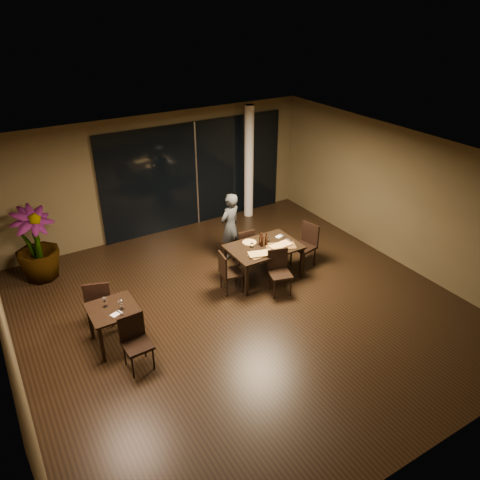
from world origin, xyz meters
name	(u,v)px	position (x,y,z in m)	size (l,w,h in m)	color
ground	(243,309)	(0.00, 0.00, 0.00)	(8.00, 8.00, 0.00)	black
wall_back	(157,175)	(0.00, 4.05, 1.50)	(8.00, 0.10, 3.00)	#493F26
wall_front	(427,386)	(0.00, -4.05, 1.50)	(8.00, 0.10, 3.00)	#493F26
wall_right	(401,197)	(4.05, 0.00, 1.50)	(0.10, 8.00, 3.00)	#493F26
ceiling	(243,161)	(0.00, 0.00, 3.02)	(8.00, 8.00, 0.04)	silver
window_panel	(196,174)	(1.00, 3.96, 1.35)	(5.00, 0.06, 2.70)	black
column	(249,163)	(2.40, 3.65, 1.50)	(0.24, 0.24, 3.00)	silver
main_table	(264,249)	(1.00, 0.80, 0.68)	(1.50, 1.00, 0.75)	black
side_table	(113,314)	(-2.40, 0.30, 0.62)	(0.80, 0.80, 0.75)	black
chair_main_far	(245,245)	(0.94, 1.48, 0.48)	(0.44, 0.44, 0.87)	black
chair_main_near	(279,269)	(0.97, 0.19, 0.51)	(0.53, 0.53, 0.92)	black
chair_main_left	(228,271)	(0.07, 0.70, 0.50)	(0.47, 0.47, 0.89)	black
chair_main_right	(306,242)	(2.11, 0.75, 0.55)	(0.54, 0.54, 0.98)	black
chair_side_far	(99,300)	(-2.48, 0.94, 0.55)	(0.58, 0.58, 0.99)	black
chair_side_near	(135,339)	(-2.27, -0.38, 0.52)	(0.45, 0.45, 0.93)	black
diner	(230,226)	(0.82, 1.91, 0.79)	(0.53, 0.36, 1.58)	#2B2E30
potted_plant	(36,245)	(-3.11, 3.22, 0.81)	(0.88, 0.88, 1.62)	#184818
pizza_board_left	(261,254)	(0.74, 0.53, 0.76)	(0.50, 0.25, 0.01)	#483117
pizza_board_right	(281,246)	(1.30, 0.61, 0.76)	(0.62, 0.31, 0.01)	#4C3418
oblong_pizza_left	(261,254)	(0.74, 0.53, 0.77)	(0.48, 0.23, 0.02)	maroon
oblong_pizza_right	(281,245)	(1.30, 0.61, 0.77)	(0.47, 0.21, 0.02)	maroon
round_pizza	(249,242)	(0.82, 1.08, 0.76)	(0.29, 0.29, 0.01)	#C84416
bottle_a	(262,240)	(0.96, 0.82, 0.91)	(0.07, 0.07, 0.31)	black
bottle_b	(266,239)	(1.07, 0.81, 0.90)	(0.06, 0.06, 0.29)	black
bottle_c	(260,239)	(0.97, 0.89, 0.89)	(0.06, 0.06, 0.28)	black
tumbler_left	(252,245)	(0.77, 0.90, 0.79)	(0.07, 0.07, 0.09)	white
tumbler_right	(268,239)	(1.20, 0.94, 0.79)	(0.07, 0.07, 0.09)	white
napkin_near	(285,241)	(1.51, 0.73, 0.76)	(0.18, 0.10, 0.01)	white
napkin_far	(280,236)	(1.54, 0.98, 0.76)	(0.18, 0.10, 0.01)	white
wine_glass_a	(105,302)	(-2.49, 0.41, 0.84)	(0.08, 0.08, 0.19)	white
wine_glass_b	(121,305)	(-2.28, 0.20, 0.84)	(0.08, 0.08, 0.18)	white
side_napkin	(116,314)	(-2.40, 0.10, 0.76)	(0.18, 0.11, 0.01)	white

